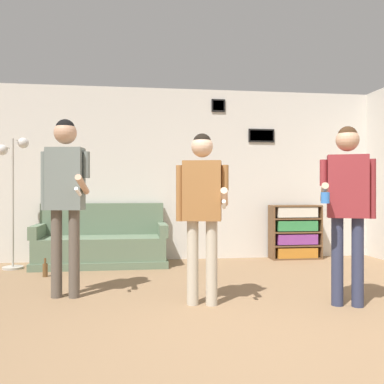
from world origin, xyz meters
TOP-DOWN VIEW (x-y plane):
  - ground_plane at (0.00, 0.00)m, footprint 20.00×20.00m
  - wall_back at (0.00, 3.98)m, footprint 8.33×0.08m
  - couch at (-1.37, 3.57)m, footprint 1.88×0.80m
  - bookshelf at (1.65, 3.76)m, footprint 0.80×0.30m
  - floor_lamp at (-2.57, 3.43)m, footprint 0.43×0.28m
  - person_player_foreground_left at (-1.59, 1.68)m, footprint 0.49×0.52m
  - person_player_foreground_center at (-0.26, 1.22)m, footprint 0.49×0.52m
  - person_watcher_holding_cup at (1.08, 1.00)m, footprint 0.57×0.37m
  - bottle_on_floor at (-2.01, 2.80)m, footprint 0.06×0.06m

SIDE VIEW (x-z plane):
  - ground_plane at x=0.00m, z-range 0.00..0.00m
  - bottle_on_floor at x=-2.01m, z-range -0.03..0.21m
  - couch at x=-1.37m, z-range -0.15..0.74m
  - bookshelf at x=1.65m, z-range 0.00..0.85m
  - person_player_foreground_center at x=-0.26m, z-range 0.18..1.81m
  - person_watcher_holding_cup at x=1.08m, z-range 0.19..1.88m
  - person_player_foreground_left at x=-1.59m, z-range 0.22..2.03m
  - floor_lamp at x=-2.57m, z-range 0.30..2.13m
  - wall_back at x=0.00m, z-range 0.00..2.70m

